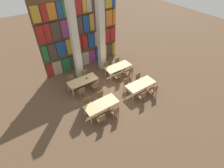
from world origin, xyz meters
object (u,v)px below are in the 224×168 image
reading_table_2 (83,81)px  chair_1 (88,103)px  reading_table_3 (118,67)px  desk_lamp_0 (86,75)px  chair_3 (102,97)px  chair_9 (72,80)px  reading_table_1 (141,85)px  chair_5 (127,84)px  chair_2 (115,111)px  chair_7 (139,78)px  chair_15 (118,63)px  reading_table_0 (101,105)px  chair_14 (130,71)px  chair_13 (107,67)px  chair_0 (101,119)px  pillar_left (75,40)px  pillar_center (101,32)px  chair_10 (95,86)px  chair_6 (154,90)px  chair_11 (85,75)px  chair_8 (82,92)px  chair_4 (142,96)px

reading_table_2 → chair_1: bearing=-108.5°
reading_table_3 → desk_lamp_0: bearing=178.7°
chair_3 → chair_9: 2.72m
chair_1 → desk_lamp_0: (0.94, 1.89, 0.57)m
reading_table_1 → chair_5: 0.92m
chair_2 → chair_3: size_ratio=1.00×
reading_table_1 → chair_7: bearing=54.3°
reading_table_1 → chair_7: chair_7 is taller
reading_table_2 → chair_15: size_ratio=2.35×
chair_1 → chair_3: same height
reading_table_0 → chair_3: chair_3 is taller
chair_14 → chair_2: bearing=-141.2°
chair_13 → chair_0: bearing=52.9°
pillar_left → pillar_center: 2.03m
chair_10 → chair_5: bearing=-29.1°
chair_6 → reading_table_2: size_ratio=0.42×
pillar_center → chair_2: 5.82m
chair_11 → chair_15: 2.96m
chair_2 → chair_13: size_ratio=1.00×
chair_3 → reading_table_3: size_ratio=0.42×
chair_8 → chair_10: bearing=0.0°
pillar_left → chair_1: (-1.07, -3.31, -2.54)m
chair_4 → chair_5: 1.46m
reading_table_1 → chair_9: bearing=136.9°
chair_1 → chair_13: (3.04, 2.56, 0.00)m
chair_8 → chair_7: bearing=-14.9°
chair_5 → chair_3: bearing=1.7°
reading_table_1 → chair_14: 1.85m
chair_4 → chair_2: bearing=-178.3°
pillar_center → chair_14: pillar_center is taller
reading_table_1 → chair_9: 4.77m
chair_5 → chair_9: same height
chair_2 → chair_3: (0.00, 1.46, 0.00)m
reading_table_1 → chair_9: chair_9 is taller
chair_0 → chair_5: same height
pillar_left → chair_10: bearing=-87.4°
chair_5 → chair_13: same height
chair_2 → chair_13: 4.54m
chair_7 → reading_table_1: bearing=54.3°
chair_4 → chair_8: (-2.95, 2.53, 0.00)m
pillar_left → chair_11: 2.64m
reading_table_1 → chair_5: (-0.53, 0.73, -0.18)m
desk_lamp_0 → chair_15: desk_lamp_0 is taller
chair_8 → desk_lamp_0: desk_lamp_0 is taller
pillar_left → pillar_center: size_ratio=1.00×
reading_table_3 → chair_13: 0.93m
chair_10 → desk_lamp_0: 0.98m
pillar_center → chair_0: size_ratio=6.95×
chair_3 → chair_4: same height
chair_7 → chair_14: same height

